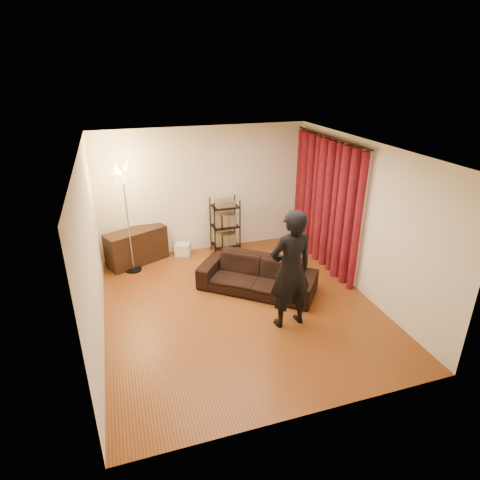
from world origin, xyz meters
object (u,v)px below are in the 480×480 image
object	(u,v)px
sofa	(257,275)
media_cabinet	(137,246)
person	(291,270)
floor_lamp	(128,220)
storage_boxes	(183,249)
wire_shelf	(225,226)

from	to	relation	value
sofa	media_cabinet	distance (m)	2.71
person	floor_lamp	xyz separation A→B (m)	(-2.25, 2.60, 0.12)
media_cabinet	floor_lamp	size ratio (longest dim) A/B	0.57
storage_boxes	wire_shelf	size ratio (longest dim) A/B	0.26
sofa	wire_shelf	xyz separation A→B (m)	(-0.10, 1.78, 0.31)
person	wire_shelf	xyz separation A→B (m)	(-0.23, 2.90, -0.36)
sofa	floor_lamp	world-z (taller)	floor_lamp
sofa	person	xyz separation A→B (m)	(0.13, -1.12, 0.66)
media_cabinet	floor_lamp	world-z (taller)	floor_lamp
sofa	wire_shelf	bearing A→B (deg)	131.46
person	floor_lamp	distance (m)	3.44
storage_boxes	wire_shelf	distance (m)	1.05
storage_boxes	floor_lamp	size ratio (longest dim) A/B	0.15
sofa	person	distance (m)	1.31
floor_lamp	sofa	bearing A→B (deg)	-35.07
floor_lamp	person	bearing A→B (deg)	-49.21
sofa	floor_lamp	bearing A→B (deg)	-176.86
wire_shelf	floor_lamp	world-z (taller)	floor_lamp
person	media_cabinet	bearing A→B (deg)	-59.95
storage_boxes	floor_lamp	world-z (taller)	floor_lamp
floor_lamp	storage_boxes	bearing A→B (deg)	20.83
person	storage_boxes	bearing A→B (deg)	-74.76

